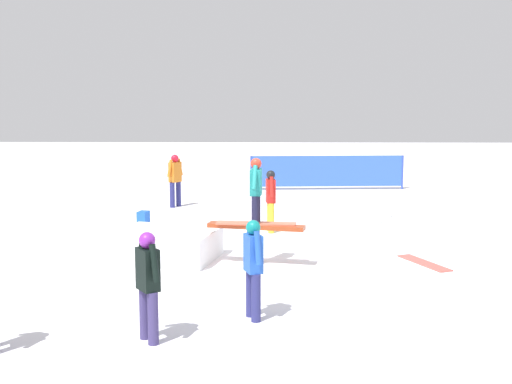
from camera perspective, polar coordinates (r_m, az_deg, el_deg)
The scene contains 12 objects.
ground_plane at distance 13.28m, azimuth 0.00°, elevation -5.83°, with size 60.00×60.00×0.00m, color white.
rail_feature at distance 13.14m, azimuth 0.00°, elevation -3.17°, with size 1.82×0.68×0.76m.
snow_kicker_ramp at distance 13.74m, azimuth -7.12°, elevation -4.23°, with size 1.80×1.50×0.56m, color white.
main_rider_on_rail at distance 13.02m, azimuth 0.00°, elevation -0.08°, with size 1.48×0.70×1.22m.
bystander_blue at distance 10.05m, azimuth -0.22°, elevation -5.77°, with size 0.29×0.58×1.43m.
bystander_red at distance 16.11m, azimuth 1.18°, elevation -0.44°, with size 0.23×0.59×1.41m.
bystander_black at distance 9.27m, azimuth -8.63°, elevation -7.02°, with size 0.41×0.56×1.44m.
bystander_orange at distance 19.66m, azimuth -6.49°, elevation 1.15°, with size 0.41×0.54×1.45m.
loose_snowboard_coral at distance 13.72m, azimuth 13.30°, elevation -5.55°, with size 1.36×0.28×0.02m, color #E35D52.
loose_snowboard_white at distance 17.95m, azimuth 9.91°, elevation -2.19°, with size 1.38×0.28×0.02m, color white.
backpack_on_snow at distance 17.20m, azimuth -9.00°, elevation -2.10°, with size 0.30×0.22×0.34m, color blue.
safety_fence at distance 23.00m, azimuth 5.72°, elevation 1.67°, with size 4.94×0.37×1.10m.
Camera 1 is at (0.23, -12.88, 3.25)m, focal length 50.00 mm.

